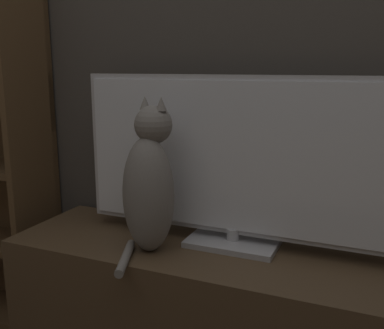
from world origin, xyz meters
TOP-DOWN VIEW (x-y plane):
  - wall_back at (0.00, 1.22)m, footprint 4.80×0.05m
  - tv_stand at (0.00, 0.95)m, footprint 1.55×0.46m
  - tv at (0.00, 1.02)m, footprint 1.13×0.19m
  - cat at (-0.24, 0.87)m, footprint 0.21×0.33m

SIDE VIEW (x-z plane):
  - tv_stand at x=0.00m, z-range 0.00..0.54m
  - cat at x=-0.24m, z-range 0.51..1.02m
  - tv at x=0.00m, z-range 0.54..1.13m
  - wall_back at x=0.00m, z-range 0.00..2.60m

